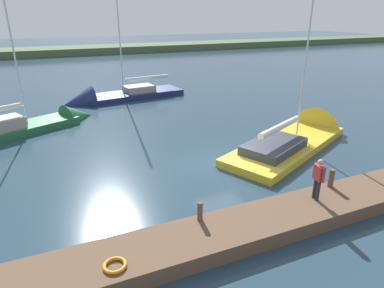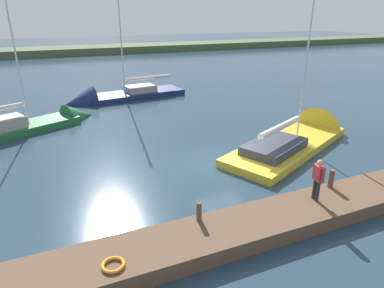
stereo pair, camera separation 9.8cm
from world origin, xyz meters
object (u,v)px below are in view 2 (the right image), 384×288
(life_ring_buoy, at_px, (113,265))
(sailboat_outer_mooring, at_px, (111,99))
(person_on_dock, at_px, (318,177))
(mooring_post_far, at_px, (199,211))
(sailboat_mid_channel, at_px, (307,136))
(sailboat_inner_slip, at_px, (35,126))
(mooring_post_near, at_px, (331,178))

(life_ring_buoy, xyz_separation_m, sailboat_outer_mooring, (-3.74, -20.82, -0.50))
(life_ring_buoy, height_order, person_on_dock, person_on_dock)
(mooring_post_far, xyz_separation_m, person_on_dock, (-4.49, 0.50, 0.58))
(sailboat_mid_channel, relative_size, sailboat_outer_mooring, 1.06)
(sailboat_inner_slip, bearing_deg, sailboat_outer_mooring, 18.35)
(mooring_post_near, relative_size, person_on_dock, 0.46)
(mooring_post_near, bearing_deg, mooring_post_far, 0.00)
(sailboat_outer_mooring, height_order, person_on_dock, sailboat_outer_mooring)
(sailboat_mid_channel, height_order, person_on_dock, sailboat_mid_channel)
(mooring_post_far, xyz_separation_m, life_ring_buoy, (3.06, 1.09, -0.28))
(sailboat_outer_mooring, bearing_deg, mooring_post_near, 96.34)
(sailboat_outer_mooring, bearing_deg, mooring_post_far, 80.05)
(sailboat_outer_mooring, xyz_separation_m, sailboat_inner_slip, (5.92, 5.62, 0.09))
(mooring_post_near, xyz_separation_m, sailboat_outer_mooring, (5.03, -19.73, -0.82))
(life_ring_buoy, bearing_deg, mooring_post_far, -160.34)
(sailboat_outer_mooring, bearing_deg, sailboat_inner_slip, 35.52)
(mooring_post_near, xyz_separation_m, person_on_dock, (1.23, 0.50, 0.54))
(life_ring_buoy, bearing_deg, sailboat_inner_slip, -81.84)
(sailboat_outer_mooring, relative_size, person_on_dock, 7.70)
(mooring_post_near, bearing_deg, sailboat_mid_channel, -124.67)
(mooring_post_near, height_order, sailboat_outer_mooring, sailboat_outer_mooring)
(mooring_post_near, relative_size, sailboat_mid_channel, 0.06)
(sailboat_inner_slip, height_order, person_on_dock, sailboat_inner_slip)
(mooring_post_far, distance_m, sailboat_mid_channel, 11.58)
(sailboat_inner_slip, bearing_deg, life_ring_buoy, -106.98)
(sailboat_mid_channel, relative_size, person_on_dock, 8.19)
(life_ring_buoy, relative_size, sailboat_inner_slip, 0.07)
(life_ring_buoy, relative_size, sailboat_outer_mooring, 0.05)
(sailboat_mid_channel, bearing_deg, person_on_dock, -154.53)
(life_ring_buoy, height_order, sailboat_outer_mooring, sailboat_outer_mooring)
(life_ring_buoy, xyz_separation_m, person_on_dock, (-7.55, -0.59, 0.86))
(mooring_post_near, relative_size, life_ring_buoy, 1.12)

